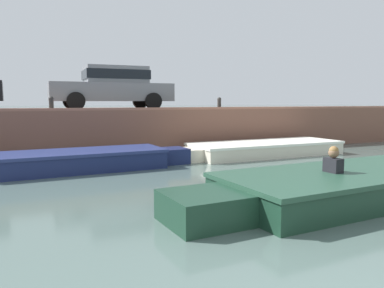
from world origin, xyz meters
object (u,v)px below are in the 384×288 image
object	(u,v)px
car_centre_grey	(113,86)
mooring_bollard_mid	(51,103)
boat_moored_east_cream	(260,149)
mooring_bollard_east	(219,103)
motorboat_passing	(355,184)
boat_moored_central_navy	(87,160)

from	to	relation	value
car_centre_grey	mooring_bollard_mid	bearing A→B (deg)	-146.74
car_centre_grey	boat_moored_east_cream	bearing A→B (deg)	-36.64
mooring_bollard_east	motorboat_passing	bearing A→B (deg)	-97.44
boat_moored_east_cream	motorboat_passing	world-z (taller)	motorboat_passing
boat_moored_east_cream	mooring_bollard_east	size ratio (longest dim) A/B	14.32
boat_moored_central_navy	mooring_bollard_east	size ratio (longest dim) A/B	12.28
mooring_bollard_mid	mooring_bollard_east	xyz separation A→B (m)	(5.87, 0.00, 0.00)
boat_moored_east_cream	mooring_bollard_east	world-z (taller)	mooring_bollard_east
boat_moored_east_cream	car_centre_grey	bearing A→B (deg)	143.36
boat_moored_east_cream	mooring_bollard_mid	bearing A→B (deg)	165.17
boat_moored_central_navy	mooring_bollard_mid	world-z (taller)	mooring_bollard_mid
boat_moored_east_cream	mooring_bollard_mid	size ratio (longest dim) A/B	14.32
boat_moored_central_navy	motorboat_passing	world-z (taller)	motorboat_passing
car_centre_grey	mooring_bollard_east	xyz separation A→B (m)	(3.64, -1.46, -0.61)
boat_moored_central_navy	mooring_bollard_mid	xyz separation A→B (m)	(-0.73, 2.02, 1.54)
boat_moored_east_cream	mooring_bollard_east	distance (m)	2.42
boat_moored_east_cream	car_centre_grey	size ratio (longest dim) A/B	1.47
boat_moored_east_cream	mooring_bollard_east	bearing A→B (deg)	110.59
motorboat_passing	boat_moored_east_cream	bearing A→B (deg)	73.85
boat_moored_east_cream	car_centre_grey	xyz separation A→B (m)	(-4.29, 3.19, 2.18)
mooring_bollard_mid	mooring_bollard_east	bearing A→B (deg)	0.00
boat_moored_central_navy	motorboat_passing	bearing A→B (deg)	-51.11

